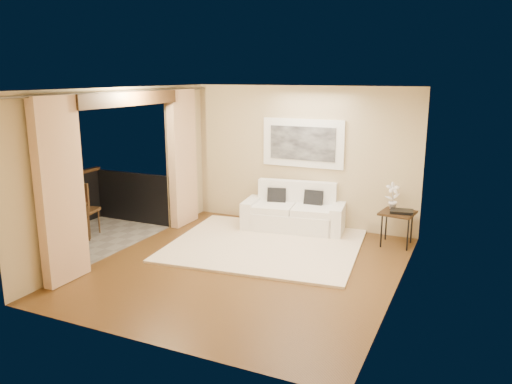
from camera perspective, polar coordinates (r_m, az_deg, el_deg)
The scene contains 18 objects.
floor at distance 7.81m, azimuth -1.11°, elevation -8.52°, with size 5.00×5.00×0.00m, color brown.
room_shell at distance 8.41m, azimuth -14.60°, elevation 10.28°, with size 5.00×6.40×5.00m.
balcony at distance 9.58m, azimuth -19.27°, elevation -3.99°, with size 1.81×2.60×1.17m.
curtains at distance 8.53m, azimuth -14.04°, elevation 2.33°, with size 0.16×4.80×2.64m.
artwork at distance 9.60m, azimuth 5.37°, elevation 5.57°, with size 1.62×0.07×0.92m.
rug at distance 8.69m, azimuth 1.03°, elevation -6.06°, with size 3.17×2.76×0.04m, color #FDE9CB.
sofa at distance 9.52m, azimuth 4.39°, elevation -2.47°, with size 1.98×1.07×0.91m.
side_table at distance 8.93m, azimuth 15.87°, elevation -2.56°, with size 0.62×0.62×0.60m.
tray at distance 8.86m, azimuth 16.31°, elevation -2.14°, with size 0.38×0.28×0.05m, color black.
orchid at distance 9.01m, azimuth 15.36°, elevation -0.43°, with size 0.25×0.17×0.48m, color white.
bistro_table at distance 9.28m, azimuth -20.86°, elevation -1.86°, with size 0.76×0.76×0.70m.
balcony_chair_far at distance 9.53m, azimuth -19.41°, elevation -1.45°, with size 0.54×0.54×1.03m.
balcony_chair_near at distance 9.17m, azimuth -25.10°, elevation -3.10°, with size 0.41×0.41×0.89m.
ice_bucket at distance 9.38m, azimuth -20.94°, elevation -0.55°, with size 0.18×0.18×0.20m, color silver.
candle at distance 9.27m, azimuth -19.97°, elevation -1.04°, with size 0.06×0.06×0.07m, color red.
vase at distance 9.15m, azimuth -21.52°, elevation -1.00°, with size 0.04×0.04×0.18m, color silver.
glass_a at distance 9.09m, azimuth -20.54°, elevation -1.20°, with size 0.06×0.06×0.12m, color white.
glass_b at distance 9.20m, azimuth -20.09°, elevation -1.00°, with size 0.06×0.06×0.12m, color silver.
Camera 1 is at (3.16, -6.52, 2.90)m, focal length 35.00 mm.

